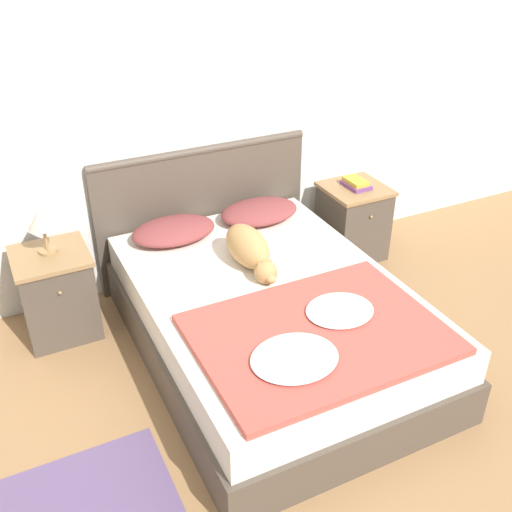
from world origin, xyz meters
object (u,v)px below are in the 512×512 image
pillow_right (259,212)px  bed (271,320)px  pillow_left (174,230)px  nightstand_left (57,293)px  nightstand_right (353,221)px  table_lamp (42,220)px  dog (249,249)px  book_stack (356,183)px

pillow_right → bed: bearing=-111.6°
bed → pillow_left: 0.92m
bed → pillow_right: bearing=68.4°
nightstand_left → nightstand_right: size_ratio=1.00×
nightstand_left → bed: bearing=-35.1°
nightstand_right → table_lamp: table_lamp is taller
table_lamp → nightstand_left: bearing=-90.0°
dog → pillow_left: bearing=121.4°
dog → book_stack: 1.25m
nightstand_right → dog: (-1.13, -0.50, 0.30)m
book_stack → dog: bearing=-155.9°
nightstand_left → dog: dog is taller
pillow_left → dog: size_ratio=0.90×
pillow_right → table_lamp: 1.47m
bed → pillow_right: (0.32, 0.81, 0.31)m
bed → book_stack: (1.13, 0.80, 0.37)m
table_lamp → dog: bearing=-25.2°
nightstand_left → table_lamp: 0.51m
dog → bed: bearing=-89.0°
pillow_left → pillow_right: (0.64, 0.00, 0.00)m
nightstand_left → nightstand_right: 2.26m
pillow_right → dog: 0.61m
book_stack → pillow_left: bearing=179.8°
pillow_right → book_stack: (0.81, -0.01, 0.06)m
bed → nightstand_right: nightstand_right is taller
nightstand_left → pillow_right: bearing=0.5°
nightstand_left → pillow_left: size_ratio=1.02×
bed → table_lamp: table_lamp is taller
nightstand_left → pillow_right: (1.45, 0.01, 0.26)m
nightstand_right → pillow_left: size_ratio=1.02×
pillow_left → bed: bearing=-68.4°
nightstand_right → pillow_left: pillow_left is taller
bed → nightstand_right: bearing=35.1°
nightstand_right → bed: bearing=-144.9°
pillow_left → pillow_right: bearing=0.0°
nightstand_left → dog: (1.12, -0.50, 0.30)m
nightstand_left → nightstand_right: bearing=0.0°
nightstand_left → book_stack: size_ratio=2.68×
nightstand_left → pillow_left: 0.85m
pillow_left → dog: (0.32, -0.52, 0.04)m
dog → table_lamp: table_lamp is taller
pillow_right → pillow_left: bearing=180.0°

